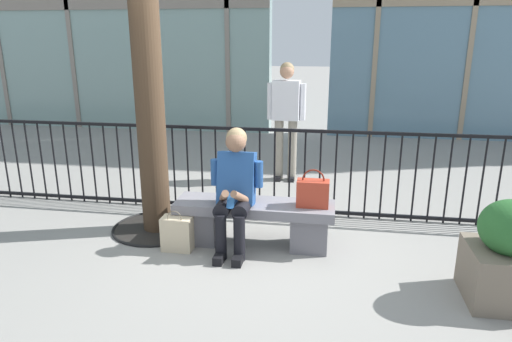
# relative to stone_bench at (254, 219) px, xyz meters

# --- Properties ---
(ground_plane) EXTENTS (60.00, 60.00, 0.00)m
(ground_plane) POSITION_rel_stone_bench_xyz_m (0.00, 0.00, -0.27)
(ground_plane) COLOR gray
(stone_bench) EXTENTS (1.60, 0.44, 0.45)m
(stone_bench) POSITION_rel_stone_bench_xyz_m (0.00, 0.00, 0.00)
(stone_bench) COLOR slate
(stone_bench) RESTS_ON ground
(seated_person_with_phone) EXTENTS (0.52, 0.66, 1.21)m
(seated_person_with_phone) POSITION_rel_stone_bench_xyz_m (-0.17, -0.13, 0.38)
(seated_person_with_phone) COLOR black
(seated_person_with_phone) RESTS_ON ground
(handbag_on_bench) EXTENTS (0.31, 0.16, 0.38)m
(handbag_on_bench) POSITION_rel_stone_bench_xyz_m (0.58, -0.01, 0.32)
(handbag_on_bench) COLOR #B23823
(handbag_on_bench) RESTS_ON stone_bench
(shopping_bag) EXTENTS (0.30, 0.18, 0.44)m
(shopping_bag) POSITION_rel_stone_bench_xyz_m (-0.73, -0.26, -0.09)
(shopping_bag) COLOR beige
(shopping_bag) RESTS_ON ground
(bystander_at_railing) EXTENTS (0.55, 0.27, 1.71)m
(bystander_at_railing) POSITION_rel_stone_bench_xyz_m (0.08, 2.27, 0.73)
(bystander_at_railing) COLOR gray
(bystander_at_railing) RESTS_ON ground
(plaza_railing) EXTENTS (9.77, 0.04, 1.04)m
(plaza_railing) POSITION_rel_stone_bench_xyz_m (-0.00, 0.89, 0.26)
(plaza_railing) COLOR black
(plaza_railing) RESTS_ON ground
(planter) EXTENTS (0.59, 0.59, 0.85)m
(planter) POSITION_rel_stone_bench_xyz_m (2.14, -0.71, 0.12)
(planter) COLOR #726656
(planter) RESTS_ON ground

